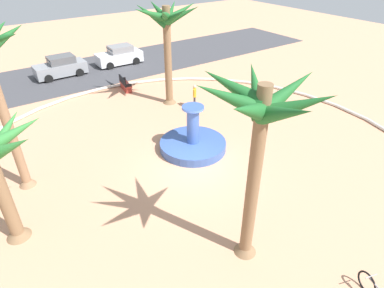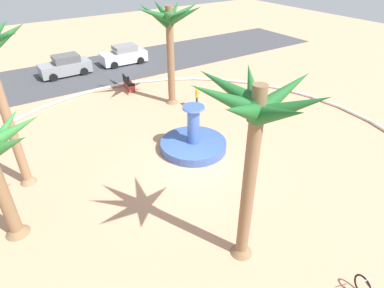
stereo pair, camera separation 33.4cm
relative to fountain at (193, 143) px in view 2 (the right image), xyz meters
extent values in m
plane|color=tan|center=(-0.98, -1.27, -0.34)|extent=(80.00, 80.00, 0.00)
torus|color=silver|center=(-0.98, -1.27, -0.24)|extent=(23.99, 23.99, 0.20)
cube|color=#424247|center=(-0.98, 15.12, -0.33)|extent=(48.00, 8.00, 0.03)
cylinder|color=#38569E|center=(0.00, 0.00, -0.12)|extent=(3.52, 3.52, 0.45)
cylinder|color=teal|center=(0.00, 0.00, -0.15)|extent=(3.09, 3.09, 0.34)
cylinder|color=#38569E|center=(0.00, 0.00, 1.07)|extent=(0.63, 0.63, 1.93)
cylinder|color=#3D5FAD|center=(0.00, 0.00, 2.10)|extent=(1.13, 1.13, 0.12)
cylinder|color=#8E6B4C|center=(-7.93, 1.87, 3.08)|extent=(0.39, 0.39, 6.84)
cone|color=#8E6B4C|center=(-7.93, 1.87, -0.09)|extent=(0.74, 0.74, 0.50)
cone|color=#1E6028|center=(-7.16, 1.96, 6.11)|extent=(1.86, 0.77, 1.27)
cylinder|color=brown|center=(-8.90, -1.20, 1.90)|extent=(0.47, 0.47, 4.48)
cone|color=brown|center=(-8.90, -1.20, -0.09)|extent=(0.89, 0.89, 0.50)
cone|color=#337F38|center=(-7.99, -1.18, 3.83)|extent=(2.01, 0.61, 1.14)
cone|color=#337F38|center=(-8.25, -0.68, 3.67)|extent=(1.87, 1.65, 1.42)
cone|color=#337F38|center=(-8.31, -1.81, 3.70)|extent=(1.76, 1.80, 1.37)
cylinder|color=brown|center=(-2.42, -6.64, 2.84)|extent=(0.42, 0.42, 6.36)
cone|color=brown|center=(-2.42, -6.64, -0.09)|extent=(0.80, 0.80, 0.50)
cone|color=#1E6028|center=(-1.53, -6.68, 5.63)|extent=(2.04, 0.66, 1.29)
cone|color=#1E6028|center=(-1.98, -5.91, 5.53)|extent=(1.50, 1.98, 1.46)
cone|color=#1E6028|center=(-2.76, -5.76, 5.73)|extent=(1.25, 2.10, 1.11)
cone|color=#1E6028|center=(-3.18, -6.14, 5.64)|extent=(2.00, 1.57, 1.26)
cone|color=#1E6028|center=(-3.26, -6.95, 5.62)|extent=(2.08, 1.23, 1.31)
cone|color=#1E6028|center=(-2.59, -7.49, 5.57)|extent=(0.95, 2.07, 1.39)
cone|color=#1E6028|center=(-1.98, -7.39, 5.57)|extent=(1.49, 2.01, 1.39)
cylinder|color=brown|center=(2.12, 5.76, 2.79)|extent=(0.47, 0.47, 6.26)
cone|color=brown|center=(2.12, 5.76, -0.09)|extent=(0.90, 0.90, 0.50)
cone|color=#1E6028|center=(3.11, 5.70, 5.49)|extent=(2.25, 0.70, 1.37)
cone|color=#1E6028|center=(2.84, 6.39, 5.40)|extent=(2.01, 1.86, 1.52)
cone|color=#1E6028|center=(2.16, 6.77, 5.52)|extent=(0.66, 2.26, 1.30)
cone|color=#1E6028|center=(1.49, 6.45, 5.36)|extent=(1.86, 1.97, 1.60)
cone|color=#1E6028|center=(1.09, 5.78, 5.55)|extent=(2.25, 0.60, 1.27)
cone|color=#1E6028|center=(1.49, 4.93, 5.59)|extent=(1.80, 2.13, 1.19)
cone|color=#1E6028|center=(2.13, 4.77, 5.46)|extent=(0.60, 2.22, 1.41)
cone|color=#1E6028|center=(2.81, 5.06, 5.46)|extent=(1.95, 1.97, 1.43)
cube|color=#B73D33|center=(0.66, 9.57, 0.11)|extent=(0.73, 1.66, 0.12)
cube|color=black|center=(0.45, 9.60, 0.41)|extent=(0.32, 1.59, 0.50)
cube|color=#9C342B|center=(0.66, 9.57, -0.15)|extent=(0.68, 1.52, 0.39)
cube|color=black|center=(0.77, 10.31, 0.25)|extent=(0.46, 0.15, 0.24)
cube|color=black|center=(0.55, 8.83, 0.25)|extent=(0.46, 0.15, 0.24)
torus|color=black|center=(-0.36, -9.95, 0.02)|extent=(0.27, 0.71, 0.72)
cylinder|color=#99999E|center=(-0.37, -10.00, 0.38)|extent=(0.43, 0.16, 0.03)
cylinder|color=#33333D|center=(3.10, 4.17, 0.07)|extent=(0.14, 0.14, 0.82)
cylinder|color=#33333D|center=(2.99, 4.03, 0.07)|extent=(0.14, 0.14, 0.82)
cube|color=yellow|center=(3.05, 4.10, 0.76)|extent=(0.36, 0.39, 0.56)
sphere|color=beige|center=(3.05, 4.10, 1.16)|extent=(0.22, 0.22, 0.22)
cylinder|color=yellow|center=(3.18, 4.28, 0.76)|extent=(0.09, 0.09, 0.53)
cylinder|color=yellow|center=(2.92, 3.92, 0.76)|extent=(0.09, 0.09, 0.53)
cylinder|color=#33333D|center=(6.91, 0.39, 0.07)|extent=(0.14, 0.14, 0.83)
cylinder|color=#33333D|center=(6.74, 0.38, 0.07)|extent=(0.14, 0.14, 0.83)
cube|color=yellow|center=(6.82, 0.38, 0.77)|extent=(0.35, 0.22, 0.56)
sphere|color=beige|center=(6.82, 0.38, 1.17)|extent=(0.22, 0.22, 0.22)
cylinder|color=yellow|center=(7.04, 0.40, 0.77)|extent=(0.09, 0.09, 0.53)
cylinder|color=yellow|center=(6.61, 0.37, 0.77)|extent=(0.09, 0.09, 0.53)
cube|color=gray|center=(-2.41, 15.26, 0.29)|extent=(4.02, 1.75, 0.90)
cube|color=#545558|center=(-2.21, 15.27, 1.02)|extent=(2.02, 1.47, 0.60)
cube|color=#333D47|center=(-3.11, 15.25, 0.94)|extent=(0.31, 1.36, 0.51)
cylinder|color=black|center=(-3.64, 14.40, -0.02)|extent=(0.64, 0.23, 0.64)
cylinder|color=black|center=(-3.67, 16.10, -0.02)|extent=(0.64, 0.23, 0.64)
cylinder|color=black|center=(-1.16, 14.43, -0.02)|extent=(0.64, 0.23, 0.64)
cylinder|color=black|center=(-1.19, 16.13, -0.02)|extent=(0.64, 0.23, 0.64)
cube|color=silver|center=(2.79, 15.35, 0.29)|extent=(4.04, 1.80, 0.90)
cube|color=gray|center=(2.99, 15.35, 1.02)|extent=(2.04, 1.50, 0.60)
cube|color=#333D47|center=(2.09, 15.37, 0.94)|extent=(0.33, 1.37, 0.51)
cylinder|color=black|center=(1.53, 14.54, -0.02)|extent=(0.65, 0.24, 0.64)
cylinder|color=black|center=(1.58, 16.24, -0.02)|extent=(0.65, 0.24, 0.64)
cylinder|color=black|center=(4.01, 14.47, -0.02)|extent=(0.65, 0.24, 0.64)
cylinder|color=black|center=(4.06, 16.17, -0.02)|extent=(0.65, 0.24, 0.64)
camera|label=1|loc=(-8.55, -12.03, 9.14)|focal=30.58mm
camera|label=2|loc=(-8.28, -12.22, 9.14)|focal=30.58mm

